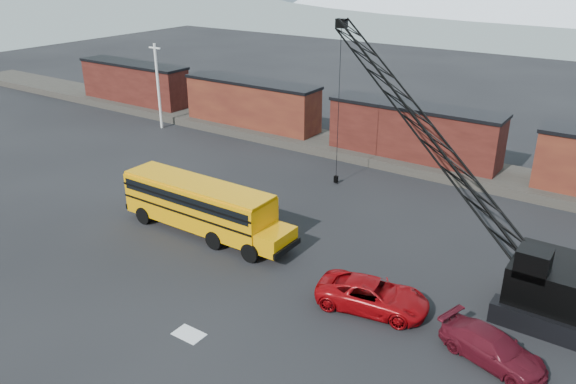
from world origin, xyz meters
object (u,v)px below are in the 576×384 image
at_px(red_pickup, 373,295).
at_px(maroon_suv, 493,348).
at_px(crawler_crane, 421,124).
at_px(school_bus, 203,206).

bearing_deg(red_pickup, maroon_suv, -106.49).
relative_size(maroon_suv, crawler_crane, 0.23).
distance_m(maroon_suv, crawler_crane, 13.18).
bearing_deg(red_pickup, school_bus, 72.84).
distance_m(school_bus, crawler_crane, 13.48).
bearing_deg(crawler_crane, school_bus, -145.72).
distance_m(school_bus, maroon_suv, 17.87).
distance_m(red_pickup, crawler_crane, 10.51).
xyz_separation_m(school_bus, red_pickup, (11.95, -1.37, -1.06)).
height_order(red_pickup, maroon_suv, red_pickup).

